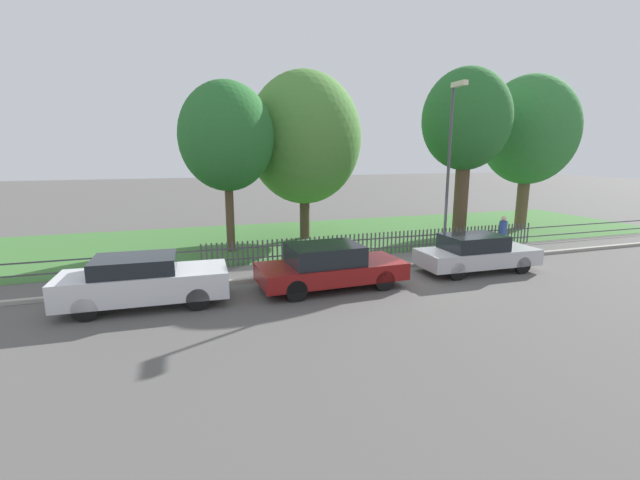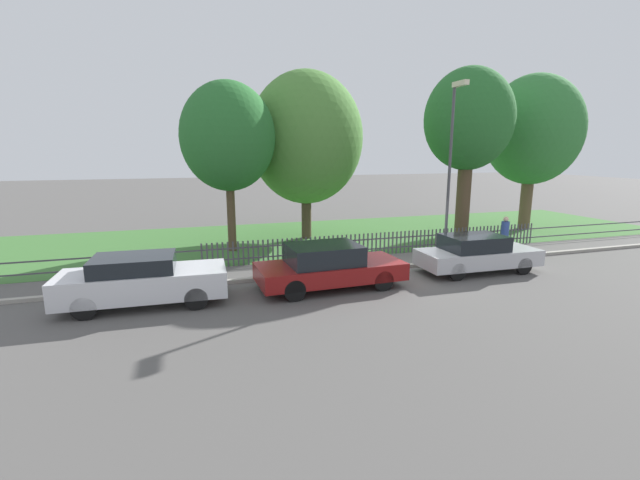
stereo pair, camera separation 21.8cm
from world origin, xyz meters
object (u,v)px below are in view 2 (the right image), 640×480
at_px(parked_car_silver_hatchback, 142,280).
at_px(pedestrian_near_fence, 505,233).
at_px(street_lamp, 452,154).
at_px(tree_nearest_kerb, 228,137).
at_px(tree_far_left, 533,131).
at_px(tree_mid_park, 468,121).
at_px(tree_behind_motorcycle, 306,139).
at_px(covered_motorcycle, 326,251).
at_px(parked_car_navy_estate, 477,253).
at_px(parked_car_black_saloon, 328,266).

xyz_separation_m(parked_car_silver_hatchback, pedestrian_near_fence, (13.82, 2.04, 0.16)).
bearing_deg(street_lamp, pedestrian_near_fence, 4.96).
height_order(tree_nearest_kerb, street_lamp, tree_nearest_kerb).
height_order(tree_far_left, street_lamp, tree_far_left).
bearing_deg(tree_mid_park, tree_behind_motorcycle, 158.43).
relative_size(covered_motorcycle, street_lamp, 0.31).
xyz_separation_m(tree_nearest_kerb, tree_far_left, (15.97, 0.59, 0.51)).
height_order(parked_car_silver_hatchback, pedestrian_near_fence, pedestrian_near_fence).
height_order(tree_nearest_kerb, tree_behind_motorcycle, tree_behind_motorcycle).
bearing_deg(tree_mid_park, covered_motorcycle, -160.45).
height_order(parked_car_silver_hatchback, tree_far_left, tree_far_left).
bearing_deg(parked_car_navy_estate, tree_far_left, 40.13).
bearing_deg(tree_mid_park, pedestrian_near_fence, -89.59).
xyz_separation_m(tree_behind_motorcycle, tree_far_left, (12.19, -1.07, 0.49)).
distance_m(parked_car_navy_estate, tree_nearest_kerb, 10.70).
height_order(tree_behind_motorcycle, tree_far_left, tree_far_left).
height_order(parked_car_black_saloon, street_lamp, street_lamp).
xyz_separation_m(parked_car_black_saloon, covered_motorcycle, (0.66, 2.27, -0.08)).
bearing_deg(tree_nearest_kerb, tree_far_left, 2.12).
relative_size(parked_car_navy_estate, street_lamp, 0.65).
distance_m(tree_far_left, pedestrian_near_fence, 8.22).
distance_m(parked_car_silver_hatchback, tree_behind_motorcycle, 11.07).
height_order(parked_car_black_saloon, covered_motorcycle, parked_car_black_saloon).
height_order(parked_car_black_saloon, parked_car_navy_estate, parked_car_black_saloon).
bearing_deg(tree_far_left, covered_motorcycle, -161.23).
bearing_deg(parked_car_silver_hatchback, tree_nearest_kerb, 64.87).
bearing_deg(tree_nearest_kerb, street_lamp, -28.55).
bearing_deg(covered_motorcycle, parked_car_navy_estate, -24.30).
height_order(tree_nearest_kerb, tree_mid_park, tree_mid_park).
relative_size(tree_nearest_kerb, pedestrian_near_fence, 4.46).
distance_m(parked_car_navy_estate, pedestrian_near_fence, 3.48).
height_order(tree_mid_park, street_lamp, tree_mid_park).
bearing_deg(street_lamp, parked_car_silver_hatchback, -170.69).
height_order(covered_motorcycle, tree_mid_park, tree_mid_park).
distance_m(parked_car_black_saloon, street_lamp, 6.72).
distance_m(parked_car_black_saloon, pedestrian_near_fence, 8.70).
bearing_deg(street_lamp, tree_nearest_kerb, 151.45).
distance_m(parked_car_navy_estate, tree_behind_motorcycle, 9.58).
bearing_deg(covered_motorcycle, tree_behind_motorcycle, 80.53).
relative_size(parked_car_navy_estate, covered_motorcycle, 2.09).
height_order(parked_car_silver_hatchback, tree_nearest_kerb, tree_nearest_kerb).
xyz_separation_m(parked_car_silver_hatchback, covered_motorcycle, (6.04, 2.18, -0.10)).
xyz_separation_m(tree_far_left, pedestrian_near_fence, (-5.24, -4.57, -4.39)).
xyz_separation_m(parked_car_black_saloon, pedestrian_near_fence, (8.44, 2.12, 0.18)).
bearing_deg(parked_car_silver_hatchback, tree_mid_park, 21.69).
distance_m(parked_car_silver_hatchback, parked_car_navy_estate, 10.96).
distance_m(tree_behind_motorcycle, pedestrian_near_fence, 9.77).
bearing_deg(street_lamp, parked_car_black_saloon, -161.23).
bearing_deg(tree_nearest_kerb, tree_behind_motorcycle, 23.74).
distance_m(tree_behind_motorcycle, tree_mid_park, 7.50).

